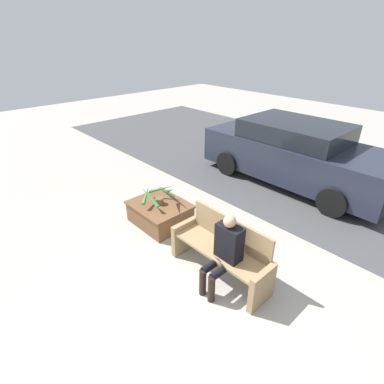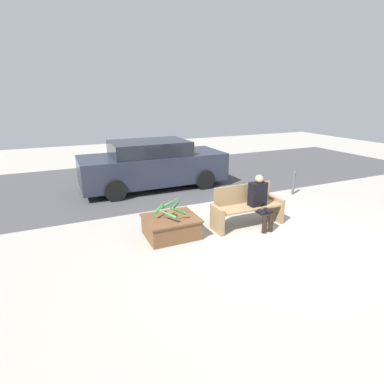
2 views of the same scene
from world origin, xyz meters
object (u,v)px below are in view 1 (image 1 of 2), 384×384
Objects in this scene: bench at (222,250)px; potted_plant at (159,194)px; planter_box at (160,212)px; parked_car at (295,153)px; person_seated at (225,250)px.

potted_plant is (-1.80, 0.17, 0.20)m from bench.
parked_car is (0.75, 3.66, 0.52)m from planter_box.
potted_plant is at bearing 174.54° from bench.
planter_box is 0.40m from potted_plant.
bench is at bearing 137.86° from person_seated.
person_seated is 2.07m from planter_box.
parked_car is (-1.04, 3.83, 0.32)m from bench.
potted_plant is (-0.01, 0.00, 0.40)m from planter_box.
parked_car is at bearing 78.23° from potted_plant.
parked_car is at bearing 78.37° from planter_box.
person_seated is at bearing -42.14° from bench.
person_seated is (0.21, -0.19, 0.23)m from bench.
bench is 1.52× the size of planter_box.
potted_plant is 0.17× the size of parked_car.
parked_car reaches higher than potted_plant.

